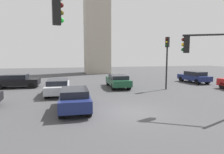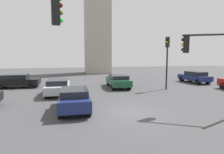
{
  "view_description": "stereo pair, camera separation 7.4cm",
  "coord_description": "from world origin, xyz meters",
  "px_view_note": "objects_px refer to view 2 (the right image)",
  "views": [
    {
      "loc": [
        -3.69,
        -10.5,
        3.37
      ],
      "look_at": [
        0.34,
        5.6,
        1.52
      ],
      "focal_mm": 30.23,
      "sensor_mm": 36.0,
      "label": 1
    },
    {
      "loc": [
        -3.62,
        -10.52,
        3.37
      ],
      "look_at": [
        0.34,
        5.6,
        1.52
      ],
      "focal_mm": 30.23,
      "sensor_mm": 36.0,
      "label": 2
    }
  ],
  "objects_px": {
    "traffic_light_0": "(167,53)",
    "car_4": "(74,98)",
    "traffic_light_1": "(213,54)",
    "car_0": "(195,77)",
    "car_1": "(58,86)",
    "traffic_light_2": "(14,34)",
    "car_6": "(17,81)",
    "car_2": "(118,81)"
  },
  "relations": [
    {
      "from": "traffic_light_0",
      "to": "car_4",
      "type": "xyz_separation_m",
      "value": [
        -9.39,
        -5.36,
        -2.9
      ]
    },
    {
      "from": "traffic_light_1",
      "to": "car_0",
      "type": "bearing_deg",
      "value": -94.28
    },
    {
      "from": "traffic_light_0",
      "to": "traffic_light_1",
      "type": "distance_m",
      "value": 7.87
    },
    {
      "from": "car_1",
      "to": "traffic_light_1",
      "type": "bearing_deg",
      "value": -128.52
    },
    {
      "from": "traffic_light_2",
      "to": "car_6",
      "type": "height_order",
      "value": "traffic_light_2"
    },
    {
      "from": "car_1",
      "to": "car_4",
      "type": "distance_m",
      "value": 5.48
    },
    {
      "from": "car_1",
      "to": "car_2",
      "type": "height_order",
      "value": "car_2"
    },
    {
      "from": "traffic_light_2",
      "to": "car_0",
      "type": "relative_size",
      "value": 1.33
    },
    {
      "from": "car_2",
      "to": "car_4",
      "type": "height_order",
      "value": "car_4"
    },
    {
      "from": "traffic_light_2",
      "to": "car_0",
      "type": "bearing_deg",
      "value": 26.19
    },
    {
      "from": "car_0",
      "to": "car_2",
      "type": "distance_m",
      "value": 10.42
    },
    {
      "from": "traffic_light_2",
      "to": "car_1",
      "type": "xyz_separation_m",
      "value": [
        1.18,
        9.04,
        -3.47
      ]
    },
    {
      "from": "traffic_light_2",
      "to": "car_0",
      "type": "height_order",
      "value": "traffic_light_2"
    },
    {
      "from": "traffic_light_1",
      "to": "car_6",
      "type": "distance_m",
      "value": 18.54
    },
    {
      "from": "car_0",
      "to": "car_6",
      "type": "distance_m",
      "value": 20.92
    },
    {
      "from": "car_1",
      "to": "car_4",
      "type": "bearing_deg",
      "value": -165.75
    },
    {
      "from": "traffic_light_2",
      "to": "car_2",
      "type": "height_order",
      "value": "traffic_light_2"
    },
    {
      "from": "traffic_light_1",
      "to": "car_6",
      "type": "height_order",
      "value": "traffic_light_1"
    },
    {
      "from": "traffic_light_2",
      "to": "car_2",
      "type": "relative_size",
      "value": 1.22
    },
    {
      "from": "traffic_light_1",
      "to": "car_2",
      "type": "height_order",
      "value": "traffic_light_1"
    },
    {
      "from": "traffic_light_0",
      "to": "car_6",
      "type": "bearing_deg",
      "value": -53.79
    },
    {
      "from": "car_1",
      "to": "car_0",
      "type": "bearing_deg",
      "value": -76.42
    },
    {
      "from": "car_2",
      "to": "car_1",
      "type": "bearing_deg",
      "value": 114.02
    },
    {
      "from": "car_0",
      "to": "car_4",
      "type": "relative_size",
      "value": 1.04
    },
    {
      "from": "car_0",
      "to": "car_4",
      "type": "distance_m",
      "value": 17.65
    },
    {
      "from": "car_6",
      "to": "car_2",
      "type": "bearing_deg",
      "value": -10.59
    },
    {
      "from": "car_0",
      "to": "traffic_light_2",
      "type": "bearing_deg",
      "value": 120.98
    },
    {
      "from": "traffic_light_1",
      "to": "car_1",
      "type": "relative_size",
      "value": 1.06
    },
    {
      "from": "traffic_light_2",
      "to": "car_1",
      "type": "height_order",
      "value": "traffic_light_2"
    },
    {
      "from": "traffic_light_1",
      "to": "car_2",
      "type": "relative_size",
      "value": 1.03
    },
    {
      "from": "car_0",
      "to": "traffic_light_1",
      "type": "bearing_deg",
      "value": 142.13
    },
    {
      "from": "traffic_light_1",
      "to": "car_4",
      "type": "height_order",
      "value": "traffic_light_1"
    },
    {
      "from": "traffic_light_2",
      "to": "car_0",
      "type": "distance_m",
      "value": 21.89
    },
    {
      "from": "traffic_light_0",
      "to": "car_1",
      "type": "distance_m",
      "value": 10.96
    },
    {
      "from": "car_1",
      "to": "car_6",
      "type": "relative_size",
      "value": 1.04
    },
    {
      "from": "traffic_light_2",
      "to": "car_4",
      "type": "distance_m",
      "value": 5.57
    },
    {
      "from": "traffic_light_0",
      "to": "car_1",
      "type": "relative_size",
      "value": 1.13
    },
    {
      "from": "car_0",
      "to": "car_1",
      "type": "bearing_deg",
      "value": 97.51
    },
    {
      "from": "car_4",
      "to": "traffic_light_1",
      "type": "bearing_deg",
      "value": -104.77
    },
    {
      "from": "car_2",
      "to": "car_6",
      "type": "height_order",
      "value": "car_6"
    },
    {
      "from": "car_1",
      "to": "car_4",
      "type": "height_order",
      "value": "car_4"
    },
    {
      "from": "car_6",
      "to": "traffic_light_2",
      "type": "bearing_deg",
      "value": -74.47
    }
  ]
}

